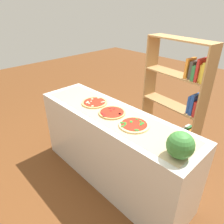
# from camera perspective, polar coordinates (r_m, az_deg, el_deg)

# --- Properties ---
(ground_plane) EXTENTS (12.00, 12.00, 0.00)m
(ground_plane) POSITION_cam_1_polar(r_m,az_deg,el_deg) (2.85, 0.00, -17.23)
(ground_plane) COLOR brown
(counter) EXTENTS (2.05, 0.59, 0.94)m
(counter) POSITION_cam_1_polar(r_m,az_deg,el_deg) (2.53, 0.00, -9.78)
(counter) COLOR beige
(counter) RESTS_ON ground_plane
(parchment_paper) EXTENTS (1.91, 0.46, 0.00)m
(parchment_paper) POSITION_cam_1_polar(r_m,az_deg,el_deg) (2.27, 0.00, -0.42)
(parchment_paper) COLOR tan
(parchment_paper) RESTS_ON counter
(pizza_mushroom_0) EXTENTS (0.31, 0.31, 0.02)m
(pizza_mushroom_0) POSITION_cam_1_polar(r_m,az_deg,el_deg) (2.50, -4.87, 2.62)
(pizza_mushroom_0) COLOR tan
(pizza_mushroom_0) RESTS_ON parchment_paper
(pizza_pepperoni_1) EXTENTS (0.29, 0.29, 0.03)m
(pizza_pepperoni_1) POSITION_cam_1_polar(r_m,az_deg,el_deg) (2.26, -0.07, -0.20)
(pizza_pepperoni_1) COLOR tan
(pizza_pepperoni_1) RESTS_ON parchment_paper
(pizza_spinach_2) EXTENTS (0.31, 0.31, 0.02)m
(pizza_spinach_2) POSITION_cam_1_polar(r_m,az_deg,el_deg) (2.06, 6.11, -3.51)
(pizza_spinach_2) COLOR #E5C17F
(pizza_spinach_2) RESTS_ON parchment_paper
(watermelon) EXTENTS (0.22, 0.22, 0.22)m
(watermelon) POSITION_cam_1_polar(r_m,az_deg,el_deg) (1.70, 18.35, -8.66)
(watermelon) COLOR #387A33
(watermelon) RESTS_ON counter
(bookshelf) EXTENTS (0.87, 0.33, 1.66)m
(bookshelf) POSITION_cam_1_polar(r_m,az_deg,el_deg) (2.76, 17.93, 1.16)
(bookshelf) COLOR #A87A47
(bookshelf) RESTS_ON ground_plane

